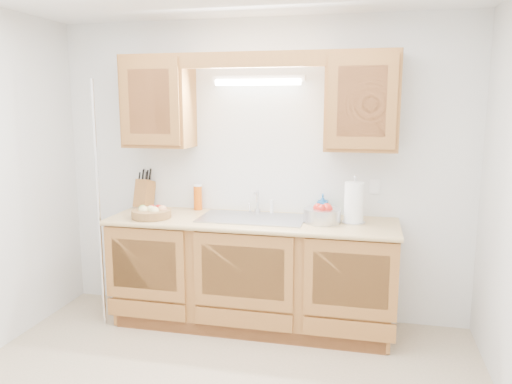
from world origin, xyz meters
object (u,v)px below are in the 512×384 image
(fruit_basket, at_px, (152,212))
(apple_bowl, at_px, (322,214))
(knife_block, at_px, (145,193))
(paper_towel, at_px, (354,203))

(fruit_basket, relative_size, apple_bowl, 1.34)
(fruit_basket, height_order, apple_bowl, apple_bowl)
(knife_block, distance_m, paper_towel, 1.84)
(knife_block, xyz_separation_m, paper_towel, (1.83, -0.19, 0.03))
(fruit_basket, xyz_separation_m, paper_towel, (1.60, 0.17, 0.11))
(fruit_basket, relative_size, paper_towel, 1.07)
(fruit_basket, distance_m, knife_block, 0.44)
(fruit_basket, height_order, knife_block, knife_block)
(fruit_basket, height_order, paper_towel, paper_towel)
(knife_block, height_order, apple_bowl, knife_block)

